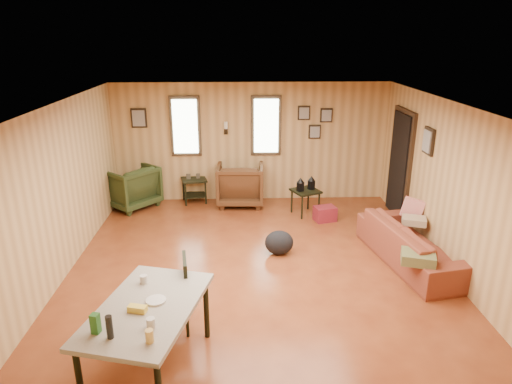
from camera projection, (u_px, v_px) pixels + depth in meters
room at (268, 185)px, 6.64m from camera, size 5.54×6.04×2.44m
sofa at (413, 237)px, 6.80m from camera, size 1.00×2.19×0.82m
recliner_brown at (240, 182)px, 9.16m from camera, size 0.95×0.89×0.94m
recliner_green at (130, 185)px, 9.02m from camera, size 1.22×1.22×0.92m
end_table at (194, 186)px, 9.29m from camera, size 0.57×0.54×0.62m
side_table at (306, 189)px, 8.62m from camera, size 0.62×0.62×0.75m
cooler at (325, 214)px, 8.43m from camera, size 0.44×0.36×0.27m
backpack at (279, 243)px, 7.13m from camera, size 0.49×0.40×0.39m
sofa_pillows at (415, 234)px, 6.69m from camera, size 0.94×1.88×0.38m
dining_table at (147, 313)px, 4.47m from camera, size 1.25×1.68×0.99m
dining_chair at (177, 290)px, 5.21m from camera, size 0.47×0.47×0.92m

